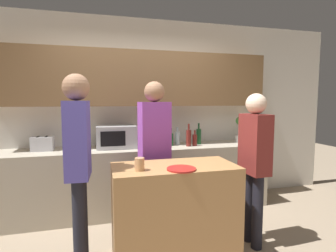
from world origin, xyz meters
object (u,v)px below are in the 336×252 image
Objects in this scene: bottle_3 at (189,138)px; bottle_1 at (171,139)px; bottle_0 at (163,139)px; person_right at (78,155)px; microwave at (116,137)px; toaster at (42,144)px; bottle_5 at (199,136)px; bottle_4 at (195,140)px; cup_0 at (140,164)px; person_center at (254,157)px; plate_on_island at (181,169)px; person_left at (155,143)px; potted_plant at (240,129)px; bottle_2 at (177,138)px.

bottle_1 is at bearing 156.14° from bottle_3.
bottle_1 is 0.25m from bottle_3.
person_right reaches higher than bottle_0.
microwave reaches higher than toaster.
bottle_5 is at bearing 130.01° from person_right.
cup_0 is (-0.96, -1.21, -0.00)m from bottle_4.
toaster is 2.56m from person_center.
bottle_3 reaches higher than microwave.
bottle_5 is (2.11, -0.01, 0.03)m from toaster.
bottle_1 is 2.17× the size of cup_0.
bottle_0 is 0.92× the size of plate_on_island.
bottle_5 is (0.43, 0.03, 0.02)m from bottle_1.
person_right is at bearing 23.83° from person_left.
potted_plant is 0.23× the size of person_right.
person_right is at bearing 87.73° from person_center.
person_center is (0.46, -1.26, -0.04)m from bottle_2.
microwave is 0.80m from person_left.
bottle_5 is at bearing 4.31° from bottle_1.
potted_plant reaches higher than plate_on_island.
bottle_3 is (1.91, -0.14, 0.03)m from toaster.
cup_0 is at bearing -142.29° from potted_plant.
bottle_5 is at bearing -147.79° from person_left.
plate_on_island is at bearing -96.72° from bottle_0.
toaster is 2.11m from bottle_5.
potted_plant is 1.52× the size of plate_on_island.
bottle_1 is at bearing 24.49° from person_center.
potted_plant is at bearing 0.69° from bottle_0.
cup_0 is 0.07× the size of person_left.
toaster is at bearing -36.62° from person_left.
microwave is 1.09m from bottle_4.
person_center is (2.25, -1.22, -0.04)m from toaster.
cup_0 is at bearing 59.12° from person_left.
person_left reaches higher than bottle_5.
bottle_3 is at bearing -174.25° from bottle_4.
bottle_4 is 0.17m from bottle_5.
bottle_3 is (0.11, -0.18, 0.02)m from bottle_2.
potted_plant reaches higher than bottle_2.
microwave is at bearing -177.28° from bottle_2.
bottle_3 is (0.34, -0.13, 0.03)m from bottle_0.
toaster is at bearing 179.75° from bottle_5.
potted_plant is 2.20m from cup_0.
microwave is 2.11× the size of bottle_1.
cup_0 is at bearing 170.13° from plate_on_island.
bottle_3 is at bearing 68.32° from plate_on_island.
bottle_1 reaches higher than toaster.
bottle_3 reaches higher than cup_0.
person_right is (-1.73, 0.03, 0.11)m from person_center.
bottle_1 is 0.14m from bottle_2.
cup_0 is (-1.74, -1.35, -0.12)m from potted_plant.
bottle_5 is 1.19× the size of plate_on_island.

